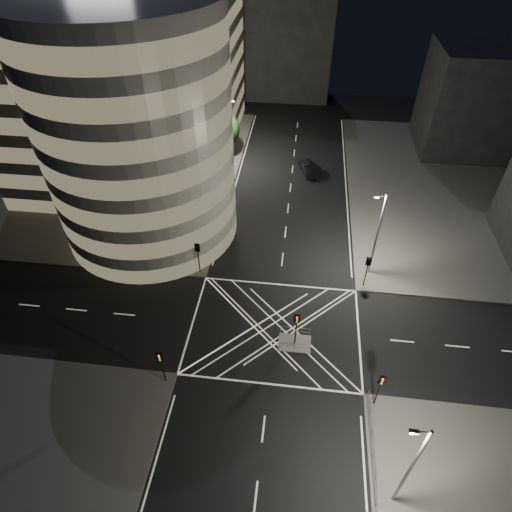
# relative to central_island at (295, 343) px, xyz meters

# --- Properties ---
(ground) EXTENTS (120.00, 120.00, 0.00)m
(ground) POSITION_rel_central_island_xyz_m (-2.00, 1.50, -0.07)
(ground) COLOR black
(ground) RESTS_ON ground
(sidewalk_far_left) EXTENTS (42.00, 42.00, 0.15)m
(sidewalk_far_left) POSITION_rel_central_island_xyz_m (-31.00, 28.50, 0.00)
(sidewalk_far_left) COLOR #575552
(sidewalk_far_left) RESTS_ON ground
(sidewalk_far_right) EXTENTS (42.00, 42.00, 0.15)m
(sidewalk_far_right) POSITION_rel_central_island_xyz_m (27.00, 28.50, 0.00)
(sidewalk_far_right) COLOR #575552
(sidewalk_far_right) RESTS_ON ground
(central_island) EXTENTS (3.00, 2.00, 0.15)m
(central_island) POSITION_rel_central_island_xyz_m (0.00, 0.00, 0.00)
(central_island) COLOR slate
(central_island) RESTS_ON ground
(office_tower_curved) EXTENTS (30.00, 29.00, 27.20)m
(office_tower_curved) POSITION_rel_central_island_xyz_m (-22.74, 20.24, 12.58)
(office_tower_curved) COLOR gray
(office_tower_curved) RESTS_ON sidewalk_far_left
(office_block_rear) EXTENTS (24.00, 16.00, 22.00)m
(office_block_rear) POSITION_rel_central_island_xyz_m (-24.00, 43.50, 11.07)
(office_block_rear) COLOR gray
(office_block_rear) RESTS_ON sidewalk_far_left
(building_right_far) EXTENTS (14.00, 12.00, 15.00)m
(building_right_far) POSITION_rel_central_island_xyz_m (24.00, 41.50, 7.58)
(building_right_far) COLOR black
(building_right_far) RESTS_ON sidewalk_far_right
(building_far_end) EXTENTS (18.00, 8.00, 18.00)m
(building_far_end) POSITION_rel_central_island_xyz_m (-6.00, 59.50, 8.93)
(building_far_end) COLOR black
(building_far_end) RESTS_ON ground
(tree_a) EXTENTS (4.05, 4.05, 6.92)m
(tree_a) POSITION_rel_central_island_xyz_m (-12.50, 10.50, 4.66)
(tree_a) COLOR black
(tree_a) RESTS_ON sidewalk_far_left
(tree_b) EXTENTS (4.97, 4.97, 8.06)m
(tree_b) POSITION_rel_central_island_xyz_m (-12.50, 16.50, 5.27)
(tree_b) COLOR black
(tree_b) RESTS_ON sidewalk_far_left
(tree_c) EXTENTS (4.74, 4.74, 7.69)m
(tree_c) POSITION_rel_central_island_xyz_m (-12.50, 22.50, 5.03)
(tree_c) COLOR black
(tree_c) RESTS_ON sidewalk_far_left
(tree_d) EXTENTS (4.38, 4.38, 7.18)m
(tree_d) POSITION_rel_central_island_xyz_m (-12.50, 28.50, 4.73)
(tree_d) COLOR black
(tree_d) RESTS_ON sidewalk_far_left
(tree_e) EXTENTS (4.43, 4.43, 6.64)m
(tree_e) POSITION_rel_central_island_xyz_m (-12.50, 34.50, 4.16)
(tree_e) COLOR black
(tree_e) RESTS_ON sidewalk_far_left
(traffic_signal_fl) EXTENTS (0.55, 0.22, 4.00)m
(traffic_signal_fl) POSITION_rel_central_island_xyz_m (-10.80, 8.30, 2.84)
(traffic_signal_fl) COLOR black
(traffic_signal_fl) RESTS_ON sidewalk_far_left
(traffic_signal_nl) EXTENTS (0.55, 0.22, 4.00)m
(traffic_signal_nl) POSITION_rel_central_island_xyz_m (-10.80, -5.30, 2.84)
(traffic_signal_nl) COLOR black
(traffic_signal_nl) RESTS_ON sidewalk_near_left
(traffic_signal_fr) EXTENTS (0.55, 0.22, 4.00)m
(traffic_signal_fr) POSITION_rel_central_island_xyz_m (6.80, 8.30, 2.84)
(traffic_signal_fr) COLOR black
(traffic_signal_fr) RESTS_ON sidewalk_far_right
(traffic_signal_nr) EXTENTS (0.55, 0.22, 4.00)m
(traffic_signal_nr) POSITION_rel_central_island_xyz_m (6.80, -5.30, 2.84)
(traffic_signal_nr) COLOR black
(traffic_signal_nr) RESTS_ON sidewalk_near_right
(traffic_signal_island) EXTENTS (0.55, 0.22, 4.00)m
(traffic_signal_island) POSITION_rel_central_island_xyz_m (0.00, 0.00, 2.84)
(traffic_signal_island) COLOR black
(traffic_signal_island) RESTS_ON central_island
(street_lamp_left_near) EXTENTS (1.25, 0.25, 10.00)m
(street_lamp_left_near) POSITION_rel_central_island_xyz_m (-11.44, 13.50, 5.47)
(street_lamp_left_near) COLOR slate
(street_lamp_left_near) RESTS_ON sidewalk_far_left
(street_lamp_left_far) EXTENTS (1.25, 0.25, 10.00)m
(street_lamp_left_far) POSITION_rel_central_island_xyz_m (-11.44, 31.50, 5.47)
(street_lamp_left_far) COLOR slate
(street_lamp_left_far) RESTS_ON sidewalk_far_left
(street_lamp_right_far) EXTENTS (1.25, 0.25, 10.00)m
(street_lamp_right_far) POSITION_rel_central_island_xyz_m (7.44, 10.50, 5.47)
(street_lamp_right_far) COLOR slate
(street_lamp_right_far) RESTS_ON sidewalk_far_right
(street_lamp_right_near) EXTENTS (1.25, 0.25, 10.00)m
(street_lamp_right_near) POSITION_rel_central_island_xyz_m (7.44, -12.50, 5.47)
(street_lamp_right_near) COLOR slate
(street_lamp_right_near) RESTS_ON sidewalk_near_right
(railing_near_right) EXTENTS (0.06, 11.70, 1.10)m
(railing_near_right) POSITION_rel_central_island_xyz_m (6.30, -10.65, 0.62)
(railing_near_right) COLOR slate
(railing_near_right) RESTS_ON sidewalk_near_right
(railing_island_south) EXTENTS (2.80, 0.06, 1.10)m
(railing_island_south) POSITION_rel_central_island_xyz_m (0.00, -0.90, 0.62)
(railing_island_south) COLOR slate
(railing_island_south) RESTS_ON central_island
(railing_island_north) EXTENTS (2.80, 0.06, 1.10)m
(railing_island_north) POSITION_rel_central_island_xyz_m (0.00, 0.90, 0.62)
(railing_island_north) COLOR slate
(railing_island_north) RESTS_ON central_island
(sedan) EXTENTS (2.94, 5.06, 1.58)m
(sedan) POSITION_rel_central_island_xyz_m (0.22, 30.94, 0.71)
(sedan) COLOR black
(sedan) RESTS_ON ground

